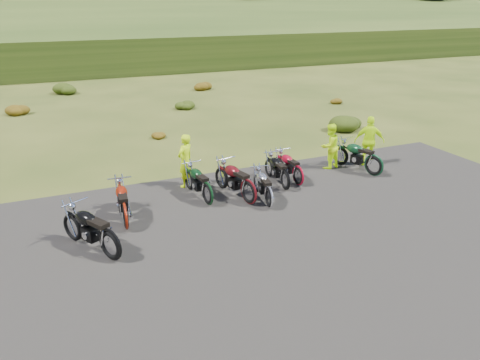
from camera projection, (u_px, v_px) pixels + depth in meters
name	position (u px, v px, depth m)	size (l,w,h in m)	color
ground	(251.00, 220.00, 13.34)	(300.00, 300.00, 0.00)	#314015
gravel_pad	(284.00, 252.00, 11.63)	(20.00, 12.00, 0.04)	black
hill_slope	(77.00, 51.00, 56.09)	(300.00, 46.00, 3.00)	#2B4015
hill_plateau	(51.00, 26.00, 107.39)	(300.00, 90.00, 9.17)	#2B4015
shrub_2	(17.00, 108.00, 25.09)	(1.30, 1.30, 0.77)	#623A0C
shrub_3	(66.00, 87.00, 30.67)	(1.56, 1.56, 0.92)	#25380E
shrub_4	(157.00, 134.00, 20.97)	(0.77, 0.77, 0.45)	#623A0C
shrub_5	(184.00, 104.00, 26.55)	(1.03, 1.03, 0.61)	#25380E
shrub_6	(202.00, 84.00, 32.13)	(1.30, 1.30, 0.77)	#623A0C
shrub_7	(346.00, 120.00, 22.32)	(1.56, 1.56, 0.92)	#25380E
shrub_8	(334.00, 100.00, 28.01)	(0.77, 0.77, 0.45)	#623A0C
motorcycle_0	(112.00, 260.00, 11.26)	(2.30, 0.77, 1.20)	black
motorcycle_1	(127.00, 229.00, 12.78)	(2.09, 0.70, 1.09)	maroon
motorcycle_2	(208.00, 205.00, 14.27)	(2.03, 0.68, 1.06)	black
motorcycle_3	(269.00, 208.00, 14.05)	(1.90, 0.63, 0.99)	silver
motorcycle_4	(249.00, 205.00, 14.32)	(2.23, 0.74, 1.17)	#4E0D11
motorcycle_5	(285.00, 190.00, 15.38)	(1.93, 0.64, 1.01)	black
motorcycle_6	(298.00, 186.00, 15.76)	(1.90, 0.63, 1.00)	maroon
motorcycle_7	(373.00, 176.00, 16.60)	(2.19, 0.73, 1.15)	#0E341C
person_middle	(185.00, 162.00, 15.34)	(0.65, 0.43, 1.79)	#BCE70C
person_right_a	(330.00, 147.00, 17.06)	(0.81, 0.63, 1.67)	#BCE70C
person_right_b	(369.00, 142.00, 17.33)	(1.09, 0.45, 1.86)	#BCE70C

